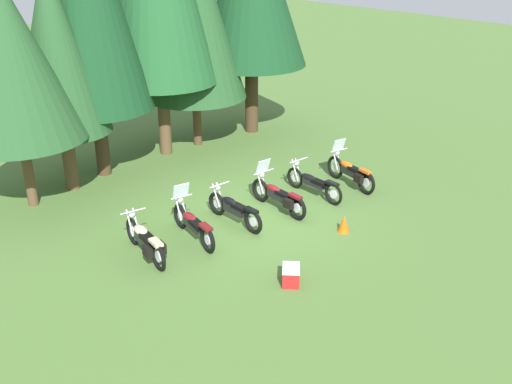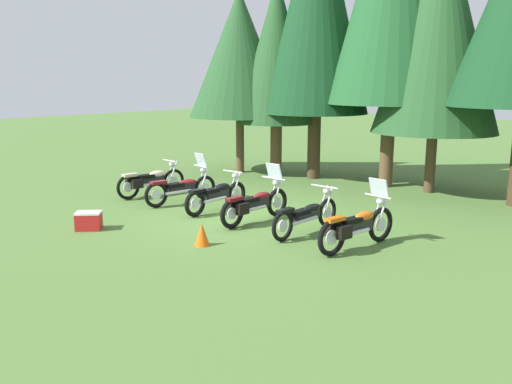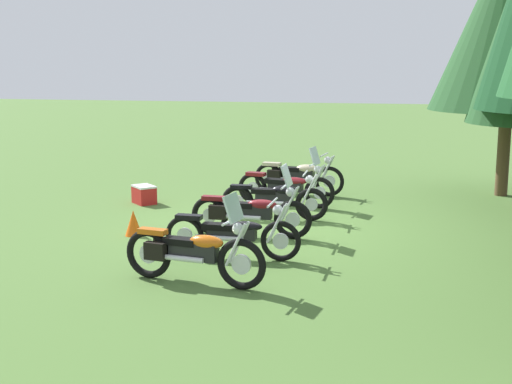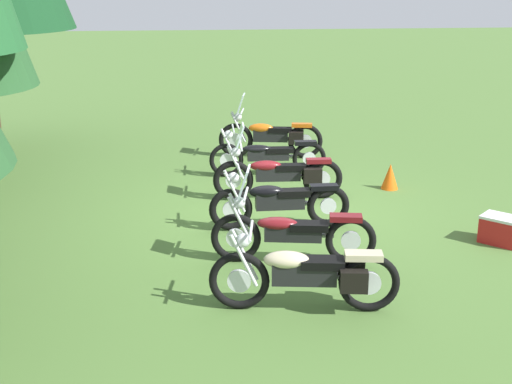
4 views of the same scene
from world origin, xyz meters
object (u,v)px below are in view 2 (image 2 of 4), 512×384
(motorcycle_1, at_px, (182,187))
(pine_tree_1, at_px, (277,51))
(picnic_cooler, at_px, (89,221))
(motorcycle_2, at_px, (217,195))
(pine_tree_0, at_px, (240,54))
(traffic_cone, at_px, (202,234))
(motorcycle_0, at_px, (150,180))
(motorcycle_3, at_px, (255,204))
(motorcycle_5, at_px, (357,226))
(pine_tree_2, at_px, (317,3))
(pine_tree_4, at_px, (440,27))
(motorcycle_4, at_px, (307,215))

(motorcycle_1, distance_m, pine_tree_1, 6.59)
(picnic_cooler, bearing_deg, motorcycle_2, 72.96)
(pine_tree_0, distance_m, traffic_cone, 10.01)
(motorcycle_0, xyz_separation_m, motorcycle_3, (4.32, -0.27, -0.01))
(pine_tree_0, bearing_deg, motorcycle_5, -33.65)
(motorcycle_3, height_order, pine_tree_0, pine_tree_0)
(pine_tree_2, distance_m, pine_tree_4, 4.23)
(pine_tree_1, xyz_separation_m, traffic_cone, (4.10, -7.63, -4.12))
(motorcycle_4, distance_m, traffic_cone, 2.45)
(motorcycle_5, distance_m, picnic_cooler, 6.08)
(motorcycle_0, distance_m, pine_tree_0, 6.26)
(motorcycle_2, distance_m, motorcycle_4, 3.00)
(motorcycle_5, xyz_separation_m, pine_tree_0, (-8.09, 5.38, 3.82))
(motorcycle_3, relative_size, pine_tree_1, 0.34)
(motorcycle_2, relative_size, picnic_cooler, 3.26)
(motorcycle_3, xyz_separation_m, motorcycle_4, (1.50, 0.04, -0.03))
(motorcycle_5, bearing_deg, pine_tree_0, 66.49)
(pine_tree_0, xyz_separation_m, pine_tree_2, (2.78, 0.77, 1.59))
(pine_tree_1, relative_size, traffic_cone, 14.36)
(pine_tree_1, distance_m, picnic_cooler, 9.52)
(motorcycle_5, relative_size, traffic_cone, 4.69)
(motorcycle_4, bearing_deg, pine_tree_1, 45.48)
(motorcycle_1, bearing_deg, pine_tree_2, 4.69)
(pine_tree_2, bearing_deg, motorcycle_5, -49.24)
(motorcycle_5, relative_size, pine_tree_0, 0.34)
(motorcycle_3, bearing_deg, motorcycle_0, 88.83)
(traffic_cone, bearing_deg, motorcycle_5, 36.75)
(motorcycle_3, bearing_deg, picnic_cooler, 142.73)
(pine_tree_0, xyz_separation_m, pine_tree_4, (6.88, 1.06, 0.59))
(motorcycle_4, distance_m, picnic_cooler, 5.01)
(motorcycle_2, relative_size, motorcycle_3, 0.96)
(motorcycle_4, bearing_deg, pine_tree_2, 35.10)
(pine_tree_4, bearing_deg, traffic_cone, -99.17)
(motorcycle_5, height_order, traffic_cone, motorcycle_5)
(pine_tree_1, xyz_separation_m, pine_tree_2, (1.35, 0.43, 1.53))
(motorcycle_2, relative_size, motorcycle_5, 0.99)
(pine_tree_1, bearing_deg, motorcycle_1, -80.98)
(motorcycle_5, xyz_separation_m, pine_tree_1, (-6.65, 5.73, 3.88))
(motorcycle_2, xyz_separation_m, pine_tree_4, (3.23, 5.99, 4.45))
(motorcycle_4, height_order, pine_tree_0, pine_tree_0)
(motorcycle_5, bearing_deg, pine_tree_1, 59.40)
(motorcycle_1, relative_size, motorcycle_5, 1.01)
(motorcycle_0, bearing_deg, motorcycle_4, -83.85)
(motorcycle_1, bearing_deg, pine_tree_0, 34.69)
(motorcycle_2, height_order, pine_tree_1, pine_tree_1)
(pine_tree_4, relative_size, traffic_cone, 16.60)
(pine_tree_0, height_order, traffic_cone, pine_tree_0)
(pine_tree_4, bearing_deg, pine_tree_1, -172.48)
(motorcycle_3, height_order, pine_tree_4, pine_tree_4)
(motorcycle_2, bearing_deg, motorcycle_4, -93.76)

